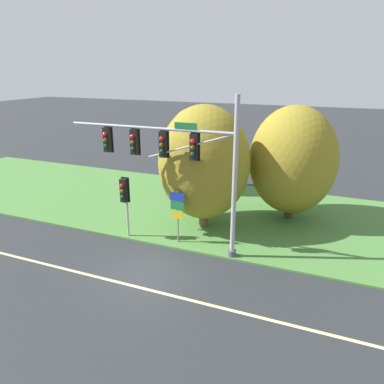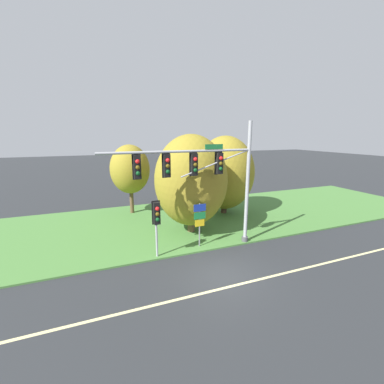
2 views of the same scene
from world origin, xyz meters
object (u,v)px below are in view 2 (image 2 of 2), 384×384
object	(u,v)px
pedestrian_signal_near_kerb	(157,217)
tree_behind_signpost	(225,173)
tree_nearest_road	(130,169)
traffic_signal_mast	(205,172)
route_sign_post	(200,219)
tree_left_of_mast	(191,181)

from	to	relation	value
pedestrian_signal_near_kerb	tree_behind_signpost	xyz separation A→B (m)	(7.49, 6.09, 1.13)
pedestrian_signal_near_kerb	tree_nearest_road	bearing A→B (deg)	90.09
traffic_signal_mast	route_sign_post	world-z (taller)	traffic_signal_mast
route_sign_post	tree_left_of_mast	xyz separation A→B (m)	(0.44, 2.54, 1.89)
route_sign_post	pedestrian_signal_near_kerb	bearing A→B (deg)	-169.72
traffic_signal_mast	tree_nearest_road	world-z (taller)	traffic_signal_mast
pedestrian_signal_near_kerb	tree_behind_signpost	world-z (taller)	tree_behind_signpost
tree_nearest_road	tree_left_of_mast	xyz separation A→B (m)	(3.21, -5.99, -0.17)
route_sign_post	tree_nearest_road	distance (m)	9.21
traffic_signal_mast	tree_left_of_mast	world-z (taller)	traffic_signal_mast
tree_nearest_road	traffic_signal_mast	bearing A→B (deg)	-72.02
pedestrian_signal_near_kerb	tree_left_of_mast	size ratio (longest dim) A/B	0.48
route_sign_post	tree_left_of_mast	distance (m)	3.19
route_sign_post	tree_behind_signpost	world-z (taller)	tree_behind_signpost
traffic_signal_mast	tree_nearest_road	xyz separation A→B (m)	(-2.90, 8.92, -0.85)
tree_left_of_mast	tree_behind_signpost	size ratio (longest dim) A/B	1.02
traffic_signal_mast	pedestrian_signal_near_kerb	distance (m)	3.68
route_sign_post	traffic_signal_mast	bearing A→B (deg)	-72.66
route_sign_post	tree_left_of_mast	size ratio (longest dim) A/B	0.40
traffic_signal_mast	tree_behind_signpost	size ratio (longest dim) A/B	1.33
traffic_signal_mast	pedestrian_signal_near_kerb	bearing A→B (deg)	-177.76
traffic_signal_mast	tree_nearest_road	bearing A→B (deg)	107.98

